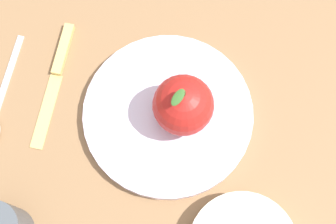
{
  "coord_description": "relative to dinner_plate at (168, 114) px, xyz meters",
  "views": [
    {
      "loc": [
        0.11,
        0.18,
        0.67
      ],
      "look_at": [
        -0.02,
        0.02,
        0.02
      ],
      "focal_mm": 53.38,
      "sensor_mm": 36.0,
      "label": 1
    }
  ],
  "objects": [
    {
      "name": "ground_plane",
      "position": [
        0.02,
        -0.02,
        -0.01
      ],
      "size": [
        2.4,
        2.4,
        0.0
      ],
      "primitive_type": "plane",
      "color": "olive"
    },
    {
      "name": "dinner_plate",
      "position": [
        0.0,
        0.0,
        0.0
      ],
      "size": [
        0.24,
        0.24,
        0.02
      ],
      "color": "silver",
      "rests_on": "ground_plane"
    },
    {
      "name": "apple",
      "position": [
        -0.01,
        0.01,
        0.05
      ],
      "size": [
        0.08,
        0.08,
        0.09
      ],
      "color": "#B21E19",
      "rests_on": "dinner_plate"
    },
    {
      "name": "knife",
      "position": [
        0.09,
        -0.15,
        -0.01
      ],
      "size": [
        0.16,
        0.14,
        0.01
      ],
      "color": "#D8B766",
      "rests_on": "ground_plane"
    }
  ]
}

